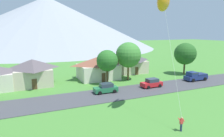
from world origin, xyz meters
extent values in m
cube|color=#424247|center=(0.00, 27.92, 0.04)|extent=(160.00, 7.35, 0.08)
cone|color=gray|center=(-2.19, 139.46, 12.73)|extent=(126.29, 126.29, 25.46)
cone|color=#8E939E|center=(6.64, 137.46, 16.30)|extent=(137.41, 137.41, 32.60)
cube|color=beige|center=(5.42, 39.77, 1.64)|extent=(8.59, 6.74, 3.28)
pyramid|color=brown|center=(5.42, 39.77, 4.19)|extent=(9.27, 7.28, 1.81)
cube|color=brown|center=(5.42, 36.38, 1.00)|extent=(0.90, 0.06, 2.00)
cube|color=beige|center=(15.70, 43.04, 1.60)|extent=(7.26, 6.48, 3.20)
pyramid|color=#474247|center=(15.70, 43.04, 4.08)|extent=(7.84, 6.99, 1.76)
cube|color=brown|center=(15.70, 39.78, 1.00)|extent=(0.90, 0.06, 2.00)
cube|color=beige|center=(-8.49, 40.18, 1.70)|extent=(7.06, 7.23, 3.41)
pyramid|color=#564C51|center=(-8.49, 40.18, 4.34)|extent=(7.63, 7.80, 1.87)
cube|color=brown|center=(-8.49, 36.55, 1.00)|extent=(0.90, 0.06, 2.00)
cylinder|color=brown|center=(11.24, 36.15, 1.76)|extent=(0.44, 0.44, 3.53)
sphere|color=#3D7F33|center=(11.24, 36.15, 5.63)|extent=(5.61, 5.61, 5.61)
cylinder|color=#4C3823|center=(27.00, 35.45, 1.60)|extent=(0.44, 0.44, 3.21)
sphere|color=#23561E|center=(27.00, 35.45, 5.24)|extent=(5.42, 5.42, 5.42)
cylinder|color=#4C3823|center=(5.52, 34.64, 1.62)|extent=(0.44, 0.44, 3.25)
sphere|color=#286623|center=(5.52, 34.64, 4.89)|extent=(4.38, 4.38, 4.38)
cube|color=#237042|center=(2.84, 29.07, 0.68)|extent=(4.27, 1.98, 0.80)
cube|color=#2D3847|center=(2.99, 29.07, 1.42)|extent=(2.27, 1.68, 0.68)
cylinder|color=black|center=(1.46, 28.21, 0.40)|extent=(0.65, 0.27, 0.64)
cylinder|color=black|center=(1.54, 30.05, 0.40)|extent=(0.65, 0.27, 0.64)
cylinder|color=black|center=(4.15, 28.10, 0.40)|extent=(0.65, 0.27, 0.64)
cylinder|color=black|center=(4.23, 29.93, 0.40)|extent=(0.65, 0.27, 0.64)
cube|color=red|center=(12.35, 28.71, 0.68)|extent=(4.24, 1.90, 0.80)
cube|color=#2D3847|center=(12.50, 28.71, 1.42)|extent=(2.24, 1.63, 0.68)
cylinder|color=black|center=(11.02, 27.76, 0.40)|extent=(0.65, 0.25, 0.64)
cylinder|color=black|center=(10.98, 29.60, 0.40)|extent=(0.65, 0.25, 0.64)
cylinder|color=black|center=(13.72, 27.82, 0.40)|extent=(0.65, 0.25, 0.64)
cylinder|color=black|center=(13.68, 29.66, 0.40)|extent=(0.65, 0.25, 0.64)
cube|color=navy|center=(24.45, 29.21, 0.75)|extent=(5.24, 2.10, 0.84)
cube|color=navy|center=(23.35, 29.24, 1.62)|extent=(1.94, 1.88, 0.90)
cube|color=#2D3847|center=(23.35, 29.24, 1.89)|extent=(1.65, 1.91, 0.28)
cube|color=navy|center=(25.60, 29.19, 1.35)|extent=(2.74, 2.01, 0.36)
cylinder|color=black|center=(22.73, 28.23, 0.46)|extent=(0.77, 0.29, 0.76)
cylinder|color=black|center=(22.77, 30.27, 0.46)|extent=(0.77, 0.29, 0.76)
cylinder|color=black|center=(26.13, 28.16, 0.46)|extent=(0.77, 0.29, 0.76)
cylinder|color=black|center=(26.17, 30.20, 0.46)|extent=(0.77, 0.29, 0.76)
cylinder|color=navy|center=(5.10, 12.83, 0.44)|extent=(0.24, 0.24, 0.88)
cube|color=red|center=(5.10, 12.83, 1.17)|extent=(0.36, 0.22, 0.58)
sphere|color=tan|center=(5.10, 12.83, 1.57)|extent=(0.21, 0.21, 0.21)
cylinder|color=red|center=(4.88, 12.89, 1.31)|extent=(0.18, 0.55, 0.37)
cylinder|color=red|center=(5.32, 12.89, 1.31)|extent=(0.18, 0.55, 0.37)
ellipsoid|color=orange|center=(6.27, 18.33, 14.40)|extent=(4.14, 3.85, 2.58)
cylinder|color=silver|center=(5.69, 15.58, 7.97)|extent=(1.19, 5.52, 12.85)
camera|label=1|loc=(-10.21, -2.78, 10.83)|focal=32.35mm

